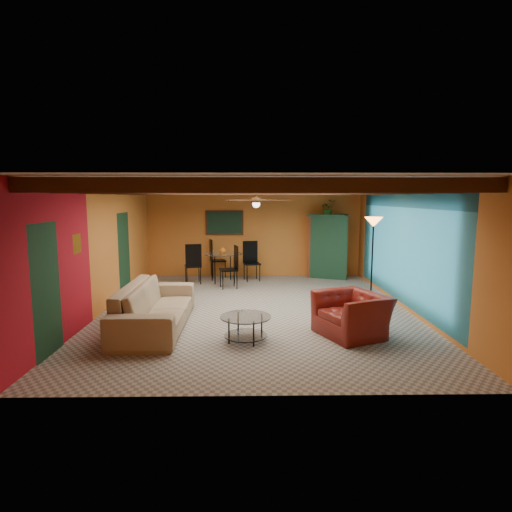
{
  "coord_description": "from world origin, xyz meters",
  "views": [
    {
      "loc": [
        -0.15,
        -8.89,
        2.42
      ],
      "look_at": [
        0.0,
        0.2,
        1.15
      ],
      "focal_mm": 29.57,
      "sensor_mm": 36.0,
      "label": 1
    }
  ],
  "objects_px": {
    "coffee_table": "(246,328)",
    "sofa": "(156,306)",
    "armoire": "(327,247)",
    "vase": "(223,239)",
    "armchair": "(352,315)",
    "dining_table": "(223,262)",
    "potted_plant": "(328,208)",
    "floor_lamp": "(372,260)"
  },
  "relations": [
    {
      "from": "coffee_table",
      "to": "sofa",
      "type": "bearing_deg",
      "value": 155.17
    },
    {
      "from": "armoire",
      "to": "coffee_table",
      "type": "bearing_deg",
      "value": -90.33
    },
    {
      "from": "coffee_table",
      "to": "armoire",
      "type": "bearing_deg",
      "value": 67.05
    },
    {
      "from": "vase",
      "to": "armoire",
      "type": "bearing_deg",
      "value": 12.07
    },
    {
      "from": "armchair",
      "to": "dining_table",
      "type": "relative_size",
      "value": 0.52
    },
    {
      "from": "coffee_table",
      "to": "vase",
      "type": "bearing_deg",
      "value": 97.82
    },
    {
      "from": "vase",
      "to": "sofa",
      "type": "bearing_deg",
      "value": -103.16
    },
    {
      "from": "coffee_table",
      "to": "potted_plant",
      "type": "relative_size",
      "value": 1.79
    },
    {
      "from": "potted_plant",
      "to": "vase",
      "type": "bearing_deg",
      "value": -167.93
    },
    {
      "from": "sofa",
      "to": "armoire",
      "type": "height_order",
      "value": "armoire"
    },
    {
      "from": "armchair",
      "to": "vase",
      "type": "distance_m",
      "value": 5.48
    },
    {
      "from": "dining_table",
      "to": "potted_plant",
      "type": "bearing_deg",
      "value": 12.07
    },
    {
      "from": "potted_plant",
      "to": "armchair",
      "type": "bearing_deg",
      "value": -95.75
    },
    {
      "from": "sofa",
      "to": "floor_lamp",
      "type": "distance_m",
      "value": 4.91
    },
    {
      "from": "coffee_table",
      "to": "floor_lamp",
      "type": "relative_size",
      "value": 0.43
    },
    {
      "from": "floor_lamp",
      "to": "sofa",
      "type": "bearing_deg",
      "value": -158.9
    },
    {
      "from": "armoire",
      "to": "armchair",
      "type": "bearing_deg",
      "value": -73.13
    },
    {
      "from": "potted_plant",
      "to": "floor_lamp",
      "type": "bearing_deg",
      "value": -81.9
    },
    {
      "from": "potted_plant",
      "to": "vase",
      "type": "height_order",
      "value": "potted_plant"
    },
    {
      "from": "armchair",
      "to": "floor_lamp",
      "type": "distance_m",
      "value": 2.55
    },
    {
      "from": "coffee_table",
      "to": "vase",
      "type": "relative_size",
      "value": 4.5
    },
    {
      "from": "coffee_table",
      "to": "floor_lamp",
      "type": "height_order",
      "value": "floor_lamp"
    },
    {
      "from": "dining_table",
      "to": "vase",
      "type": "distance_m",
      "value": 0.67
    },
    {
      "from": "coffee_table",
      "to": "dining_table",
      "type": "relative_size",
      "value": 0.39
    },
    {
      "from": "coffee_table",
      "to": "dining_table",
      "type": "distance_m",
      "value": 5.09
    },
    {
      "from": "armoire",
      "to": "floor_lamp",
      "type": "xyz_separation_m",
      "value": [
        0.45,
        -3.16,
        0.07
      ]
    },
    {
      "from": "armchair",
      "to": "armoire",
      "type": "distance_m",
      "value": 5.48
    },
    {
      "from": "armoire",
      "to": "dining_table",
      "type": "bearing_deg",
      "value": -145.31
    },
    {
      "from": "coffee_table",
      "to": "armoire",
      "type": "xyz_separation_m",
      "value": [
        2.41,
        5.7,
        0.71
      ]
    },
    {
      "from": "floor_lamp",
      "to": "coffee_table",
      "type": "bearing_deg",
      "value": -138.47
    },
    {
      "from": "armchair",
      "to": "coffee_table",
      "type": "bearing_deg",
      "value": -105.78
    },
    {
      "from": "armchair",
      "to": "floor_lamp",
      "type": "relative_size",
      "value": 0.58
    },
    {
      "from": "coffee_table",
      "to": "potted_plant",
      "type": "distance_m",
      "value": 6.46
    },
    {
      "from": "floor_lamp",
      "to": "armchair",
      "type": "bearing_deg",
      "value": -113.73
    },
    {
      "from": "floor_lamp",
      "to": "vase",
      "type": "height_order",
      "value": "floor_lamp"
    },
    {
      "from": "sofa",
      "to": "coffee_table",
      "type": "distance_m",
      "value": 1.87
    },
    {
      "from": "armoire",
      "to": "vase",
      "type": "distance_m",
      "value": 3.19
    },
    {
      "from": "sofa",
      "to": "floor_lamp",
      "type": "height_order",
      "value": "floor_lamp"
    },
    {
      "from": "armchair",
      "to": "dining_table",
      "type": "height_order",
      "value": "dining_table"
    },
    {
      "from": "armoire",
      "to": "potted_plant",
      "type": "bearing_deg",
      "value": 0.0
    },
    {
      "from": "floor_lamp",
      "to": "potted_plant",
      "type": "relative_size",
      "value": 4.13
    },
    {
      "from": "armchair",
      "to": "potted_plant",
      "type": "distance_m",
      "value": 5.72
    }
  ]
}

